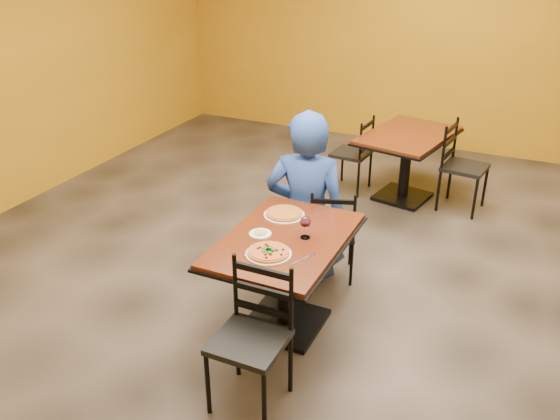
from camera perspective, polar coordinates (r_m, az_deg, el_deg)
The scene contains 18 objects.
floor at distance 4.91m, azimuth 2.89°, elevation -7.84°, with size 7.00×8.00×0.01m, color black.
wall_back at distance 8.04m, azimuth 14.44°, elevation 16.37°, with size 7.00×0.01×3.00m, color #BB7F14.
table_main at distance 4.22m, azimuth 0.48°, elevation -4.99°, with size 0.83×1.23×0.75m.
table_second at distance 6.45m, azimuth 12.23°, elevation 5.63°, with size 1.01×1.31×0.75m.
chair_main_near at distance 3.62m, azimuth -3.01°, elevation -12.74°, with size 0.42×0.42×0.93m, color black, non-canonical shape.
chair_main_far at distance 4.94m, azimuth 5.08°, elevation -2.06°, with size 0.38×0.38×0.83m, color black, non-canonical shape.
chair_second_left at distance 6.64m, azimuth 6.92°, elevation 5.45°, with size 0.39×0.39×0.85m, color black, non-canonical shape.
chair_second_right at distance 6.39m, azimuth 17.55°, elevation 3.94°, with size 0.42×0.42×0.93m, color black, non-canonical shape.
diner at distance 4.85m, azimuth 2.60°, elevation 1.50°, with size 0.69×0.45×1.45m, color #1C3A9B.
plate_main at distance 3.92m, azimuth -1.12°, elevation -4.28°, with size 0.31×0.31×0.01m, color white.
pizza_main at distance 3.91m, azimuth -1.13°, elevation -4.08°, with size 0.28×0.28×0.02m, color maroon.
plate_far at distance 4.43m, azimuth 0.41°, elevation -0.48°, with size 0.31×0.31×0.01m, color white.
pizza_far at distance 4.43m, azimuth 0.41°, elevation -0.29°, with size 0.28×0.28×0.02m, color orange.
side_plate at distance 4.17m, azimuth -1.94°, elevation -2.32°, with size 0.16×0.16×0.01m, color white.
dip at distance 4.16m, azimuth -1.94°, elevation -2.22°, with size 0.09×0.09×0.01m, color tan.
wine_glass at distance 4.09m, azimuth 2.49°, elevation -1.59°, with size 0.08×0.08×0.18m, color white, non-canonical shape.
fork at distance 3.98m, azimuth -3.02°, elevation -3.87°, with size 0.01×0.19×0.00m, color silver.
knife at distance 3.87m, azimuth 2.35°, elevation -4.73°, with size 0.01×0.21×0.00m, color silver.
Camera 1 is at (1.49, -3.80, 2.72)m, focal length 37.59 mm.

